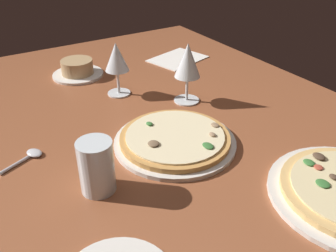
# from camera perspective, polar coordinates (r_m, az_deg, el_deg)

# --- Properties ---
(dining_table) EXTENTS (1.50, 1.10, 0.04)m
(dining_table) POSITION_cam_1_polar(r_m,az_deg,el_deg) (0.92, -1.00, -1.70)
(dining_table) COLOR brown
(dining_table) RESTS_ON ground
(pizza_main) EXTENTS (0.28, 0.28, 0.03)m
(pizza_main) POSITION_cam_1_polar(r_m,az_deg,el_deg) (0.85, 1.09, -2.10)
(pizza_main) COLOR silver
(pizza_main) RESTS_ON dining_table
(ramekin_on_saucer) EXTENTS (0.16, 0.16, 0.05)m
(ramekin_on_saucer) POSITION_cam_1_polar(r_m,az_deg,el_deg) (1.24, -13.86, 8.55)
(ramekin_on_saucer) COLOR silver
(ramekin_on_saucer) RESTS_ON dining_table
(wine_glass_far) EXTENTS (0.07, 0.07, 0.17)m
(wine_glass_far) POSITION_cam_1_polar(r_m,az_deg,el_deg) (1.00, 3.06, 9.86)
(wine_glass_far) COLOR silver
(wine_glass_far) RESTS_ON dining_table
(wine_glass_near) EXTENTS (0.07, 0.07, 0.15)m
(wine_glass_near) POSITION_cam_1_polar(r_m,az_deg,el_deg) (1.05, -8.09, 10.24)
(wine_glass_near) COLOR silver
(wine_glass_near) RESTS_ON dining_table
(water_glass) EXTENTS (0.07, 0.07, 0.11)m
(water_glass) POSITION_cam_1_polar(r_m,az_deg,el_deg) (0.71, -10.99, -6.52)
(water_glass) COLOR silver
(water_glass) RESTS_ON dining_table
(paper_menu) EXTENTS (0.19, 0.22, 0.00)m
(paper_menu) POSITION_cam_1_polar(r_m,az_deg,el_deg) (1.35, 1.51, 10.37)
(paper_menu) COLOR white
(paper_menu) RESTS_ON dining_table
(spoon) EXTENTS (0.06, 0.10, 0.01)m
(spoon) POSITION_cam_1_polar(r_m,az_deg,el_deg) (0.86, -20.63, -4.33)
(spoon) COLOR silver
(spoon) RESTS_ON dining_table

